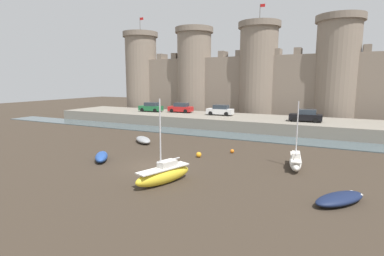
% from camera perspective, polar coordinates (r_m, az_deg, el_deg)
% --- Properties ---
extents(ground_plane, '(160.00, 160.00, 0.00)m').
position_cam_1_polar(ground_plane, '(25.04, -7.68, -7.28)').
color(ground_plane, '#382D23').
extents(water_channel, '(80.00, 4.50, 0.10)m').
position_cam_1_polar(water_channel, '(38.89, 5.55, -1.28)').
color(water_channel, '#47565B').
rests_on(water_channel, ground).
extents(quay_road, '(62.64, 10.00, 1.63)m').
position_cam_1_polar(quay_road, '(45.54, 8.82, 1.14)').
color(quay_road, gray).
rests_on(quay_road, ground).
extents(castle, '(57.98, 7.34, 20.01)m').
position_cam_1_polar(castle, '(55.46, 12.42, 9.62)').
color(castle, gray).
rests_on(castle, ground).
extents(rowboat_near_channel_right, '(3.28, 3.75, 0.60)m').
position_cam_1_polar(rowboat_near_channel_right, '(19.56, 26.30, -11.94)').
color(rowboat_near_channel_right, '#141E3D').
rests_on(rowboat_near_channel_right, ground).
extents(rowboat_foreground_left, '(2.74, 3.07, 0.73)m').
position_cam_1_polar(rowboat_foreground_left, '(27.64, -16.86, -5.22)').
color(rowboat_foreground_left, '#234793').
rests_on(rowboat_foreground_left, ground).
extents(sailboat_midflat_right, '(2.51, 4.69, 5.83)m').
position_cam_1_polar(sailboat_midflat_right, '(20.82, -5.40, -8.76)').
color(sailboat_midflat_right, yellow).
rests_on(sailboat_midflat_right, ground).
extents(rowboat_midflat_left, '(3.60, 3.32, 0.65)m').
position_cam_1_polar(rowboat_midflat_left, '(34.45, -9.29, -2.21)').
color(rowboat_midflat_left, gray).
rests_on(rowboat_midflat_left, ground).
extents(sailboat_near_channel_left, '(1.54, 4.21, 5.40)m').
position_cam_1_polar(sailboat_near_channel_left, '(25.64, 19.11, -5.98)').
color(sailboat_near_channel_left, silver).
rests_on(sailboat_near_channel_left, ground).
extents(mooring_buoy_near_channel, '(0.38, 0.38, 0.38)m').
position_cam_1_polar(mooring_buoy_near_channel, '(29.48, 7.67, -4.39)').
color(mooring_buoy_near_channel, orange).
rests_on(mooring_buoy_near_channel, ground).
extents(mooring_buoy_near_shore, '(0.49, 0.49, 0.49)m').
position_cam_1_polar(mooring_buoy_near_shore, '(27.64, 1.29, -5.10)').
color(mooring_buoy_near_shore, orange).
rests_on(mooring_buoy_near_shore, ground).
extents(car_quay_west, '(4.19, 2.06, 1.62)m').
position_cam_1_polar(car_quay_west, '(50.76, -2.16, 3.86)').
color(car_quay_west, red).
rests_on(car_quay_west, quay_road).
extents(car_quay_centre_west, '(4.19, 2.06, 1.62)m').
position_cam_1_polar(car_quay_centre_west, '(42.08, 20.87, 2.19)').
color(car_quay_centre_west, black).
rests_on(car_quay_centre_west, quay_road).
extents(car_quay_east, '(4.19, 2.06, 1.62)m').
position_cam_1_polar(car_quay_east, '(46.87, 5.41, 3.39)').
color(car_quay_east, silver).
rests_on(car_quay_east, quay_road).
extents(car_quay_centre_east, '(4.19, 2.06, 1.62)m').
position_cam_1_polar(car_quay_centre_east, '(52.55, -7.80, 3.96)').
color(car_quay_centre_east, '#1E6638').
rests_on(car_quay_centre_east, quay_road).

